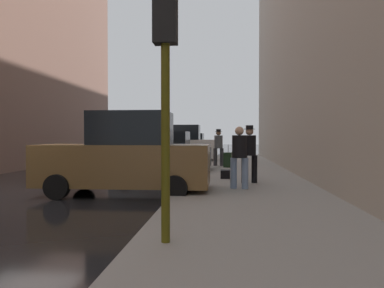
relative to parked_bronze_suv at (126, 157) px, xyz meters
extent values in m
plane|color=black|center=(-2.65, -0.54, -1.03)|extent=(120.00, 120.00, 0.00)
cube|color=gray|center=(3.35, -0.54, -0.96)|extent=(4.00, 40.00, 0.15)
cube|color=brown|center=(-0.05, 0.00, -0.21)|extent=(4.60, 1.85, 1.10)
cube|color=black|center=(0.15, 0.00, 0.77)|extent=(2.07, 1.57, 0.90)
cylinder|color=black|center=(-1.54, 0.92, -0.71)|extent=(0.64, 0.22, 0.64)
cylinder|color=black|center=(-1.54, -0.92, -0.71)|extent=(0.64, 0.22, 0.64)
cylinder|color=black|center=(1.45, 0.92, -0.71)|extent=(0.64, 0.22, 0.64)
cylinder|color=black|center=(1.45, -0.92, -0.71)|extent=(0.64, 0.22, 0.64)
cube|color=slate|center=(-0.05, 6.11, -0.34)|extent=(4.26, 1.98, 0.84)
cube|color=black|center=(0.15, 6.10, 0.41)|extent=(1.94, 1.63, 0.70)
cylinder|color=black|center=(-1.38, 7.08, -0.71)|extent=(0.65, 0.24, 0.64)
cylinder|color=black|center=(-1.44, 5.24, -0.71)|extent=(0.65, 0.24, 0.64)
cylinder|color=black|center=(1.35, 6.98, -0.71)|extent=(0.65, 0.24, 0.64)
cylinder|color=black|center=(1.29, 5.14, -0.71)|extent=(0.65, 0.24, 0.64)
cube|color=silver|center=(-0.05, 12.39, -0.21)|extent=(4.61, 1.86, 1.10)
cube|color=black|center=(0.15, 12.39, 0.77)|extent=(2.08, 1.57, 0.90)
cylinder|color=black|center=(-1.54, 13.31, -0.71)|extent=(0.64, 0.22, 0.64)
cylinder|color=black|center=(-1.54, 11.47, -0.71)|extent=(0.64, 0.22, 0.64)
cylinder|color=black|center=(1.45, 13.30, -0.71)|extent=(0.64, 0.22, 0.64)
cylinder|color=black|center=(1.45, 11.46, -0.71)|extent=(0.64, 0.22, 0.64)
cube|color=navy|center=(-0.05, 18.03, -0.34)|extent=(4.25, 1.96, 0.84)
cube|color=black|center=(0.15, 18.03, 0.41)|extent=(1.93, 1.62, 0.70)
cylinder|color=black|center=(-1.38, 18.99, -0.71)|extent=(0.65, 0.24, 0.64)
cylinder|color=black|center=(-1.44, 17.15, -0.71)|extent=(0.65, 0.24, 0.64)
cylinder|color=black|center=(1.34, 18.91, -0.71)|extent=(0.65, 0.24, 0.64)
cylinder|color=black|center=(1.29, 17.08, -0.71)|extent=(0.65, 0.24, 0.64)
cylinder|color=red|center=(1.80, 4.38, -0.61)|extent=(0.22, 0.22, 0.55)
sphere|color=red|center=(1.80, 4.38, -0.28)|extent=(0.20, 0.20, 0.20)
cylinder|color=red|center=(1.64, 4.38, -0.58)|extent=(0.10, 0.09, 0.09)
cylinder|color=red|center=(1.96, 4.38, -0.58)|extent=(0.10, 0.09, 0.09)
cylinder|color=#514C0F|center=(1.85, -4.93, 0.92)|extent=(0.12, 0.12, 3.60)
cube|color=black|center=(1.85, -4.93, 2.27)|extent=(0.32, 0.24, 0.90)
sphere|color=yellow|center=(1.85, -4.80, 2.27)|extent=(0.14, 0.14, 0.14)
sphere|color=green|center=(1.85, -4.80, 1.99)|extent=(0.14, 0.14, 0.14)
cylinder|color=#333338|center=(2.54, 8.16, -0.46)|extent=(0.22, 0.22, 0.85)
cylinder|color=#333338|center=(2.23, 8.23, -0.46)|extent=(0.22, 0.22, 0.85)
cylinder|color=#4C5156|center=(2.39, 8.19, 0.28)|extent=(0.48, 0.48, 0.62)
sphere|color=#997051|center=(2.39, 8.19, 0.71)|extent=(0.24, 0.24, 0.24)
cylinder|color=black|center=(2.39, 8.19, 0.78)|extent=(0.34, 0.34, 0.02)
cylinder|color=black|center=(2.39, 8.19, 0.84)|extent=(0.23, 0.23, 0.11)
cylinder|color=#728CB2|center=(2.92, 0.42, -0.46)|extent=(0.22, 0.22, 0.85)
cylinder|color=#728CB2|center=(3.23, 0.34, -0.46)|extent=(0.22, 0.22, 0.85)
cylinder|color=black|center=(3.07, 0.38, 0.28)|extent=(0.48, 0.48, 0.62)
sphere|color=tan|center=(3.07, 0.38, 0.71)|extent=(0.24, 0.24, 0.24)
cylinder|color=black|center=(3.59, 1.69, -0.46)|extent=(0.21, 0.21, 0.85)
cylinder|color=black|center=(3.28, 1.62, -0.46)|extent=(0.21, 0.21, 0.85)
cylinder|color=black|center=(3.43, 1.66, 0.28)|extent=(0.47, 0.47, 0.62)
sphere|color=tan|center=(3.43, 1.66, 0.71)|extent=(0.24, 0.24, 0.24)
cylinder|color=black|center=(3.43, 1.66, 0.78)|extent=(0.34, 0.34, 0.02)
cylinder|color=black|center=(3.43, 1.66, 0.84)|extent=(0.23, 0.23, 0.11)
cube|color=black|center=(2.85, 7.46, -0.54)|extent=(0.45, 0.61, 0.68)
cylinder|color=#333333|center=(2.85, 7.46, -0.02)|extent=(0.02, 0.02, 0.36)
cube|color=black|center=(2.70, 2.86, -0.74)|extent=(0.32, 0.44, 0.28)
camera|label=1|loc=(2.65, -9.97, 0.57)|focal=35.00mm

